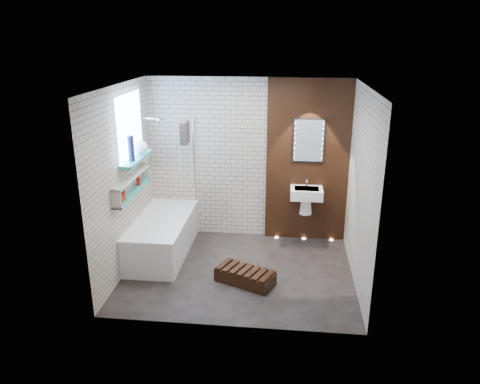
# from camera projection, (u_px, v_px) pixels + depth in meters

# --- Properties ---
(ground) EXTENTS (3.20, 3.20, 0.00)m
(ground) POSITION_uv_depth(u_px,v_px,m) (239.00, 271.00, 6.54)
(ground) COLOR black
(ground) RESTS_ON ground
(room_shell) EXTENTS (3.24, 3.20, 2.60)m
(room_shell) POSITION_uv_depth(u_px,v_px,m) (239.00, 185.00, 6.12)
(room_shell) COLOR #BFAF98
(room_shell) RESTS_ON ground
(walnut_panel) EXTENTS (1.30, 0.06, 2.60)m
(walnut_panel) POSITION_uv_depth(u_px,v_px,m) (307.00, 162.00, 7.21)
(walnut_panel) COLOR black
(walnut_panel) RESTS_ON ground
(clerestory_window) EXTENTS (0.18, 1.00, 0.94)m
(clerestory_window) POSITION_uv_depth(u_px,v_px,m) (130.00, 133.00, 6.41)
(clerestory_window) COLOR #7FADE0
(clerestory_window) RESTS_ON room_shell
(display_niche) EXTENTS (0.14, 1.30, 0.26)m
(display_niche) POSITION_uv_depth(u_px,v_px,m) (132.00, 185.00, 6.45)
(display_niche) COLOR teal
(display_niche) RESTS_ON room_shell
(bathtub) EXTENTS (0.79, 1.74, 0.70)m
(bathtub) POSITION_uv_depth(u_px,v_px,m) (163.00, 236.00, 7.00)
(bathtub) COLOR white
(bathtub) RESTS_ON ground
(bath_screen) EXTENTS (0.01, 0.78, 1.40)m
(bath_screen) POSITION_uv_depth(u_px,v_px,m) (189.00, 166.00, 7.05)
(bath_screen) COLOR white
(bath_screen) RESTS_ON bathtub
(towel) EXTENTS (0.10, 0.25, 0.33)m
(towel) POSITION_uv_depth(u_px,v_px,m) (185.00, 133.00, 6.66)
(towel) COLOR black
(towel) RESTS_ON bath_screen
(shower_head) EXTENTS (0.18, 0.18, 0.02)m
(shower_head) POSITION_uv_depth(u_px,v_px,m) (160.00, 119.00, 6.91)
(shower_head) COLOR silver
(shower_head) RESTS_ON room_shell
(washbasin) EXTENTS (0.50, 0.36, 0.58)m
(washbasin) POSITION_uv_depth(u_px,v_px,m) (306.00, 197.00, 7.20)
(washbasin) COLOR white
(washbasin) RESTS_ON walnut_panel
(led_mirror) EXTENTS (0.50, 0.02, 0.70)m
(led_mirror) POSITION_uv_depth(u_px,v_px,m) (309.00, 141.00, 7.06)
(led_mirror) COLOR black
(led_mirror) RESTS_ON walnut_panel
(walnut_step) EXTENTS (0.86, 0.64, 0.18)m
(walnut_step) POSITION_uv_depth(u_px,v_px,m) (245.00, 277.00, 6.22)
(walnut_step) COLOR black
(walnut_step) RESTS_ON ground
(niche_bottles) EXTENTS (0.06, 0.80, 0.16)m
(niche_bottles) POSITION_uv_depth(u_px,v_px,m) (129.00, 190.00, 6.32)
(niche_bottles) COLOR #A75519
(niche_bottles) RESTS_ON display_niche
(sill_vases) EXTENTS (0.21, 0.53, 0.36)m
(sill_vases) POSITION_uv_depth(u_px,v_px,m) (138.00, 148.00, 6.55)
(sill_vases) COLOR white
(sill_vases) RESTS_ON clerestory_window
(floor_uplights) EXTENTS (0.96, 0.06, 0.01)m
(floor_uplights) POSITION_uv_depth(u_px,v_px,m) (304.00, 239.00, 7.57)
(floor_uplights) COLOR #FFD899
(floor_uplights) RESTS_ON ground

